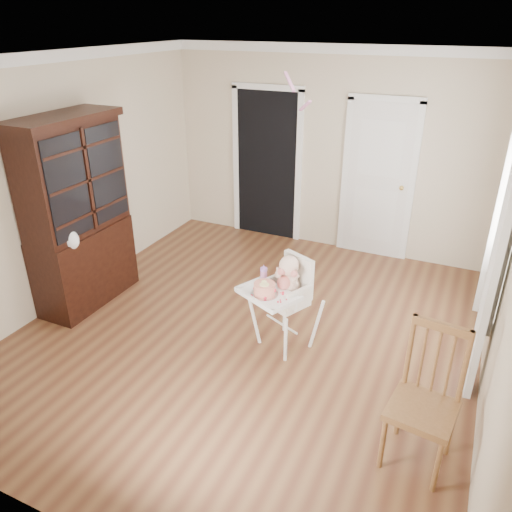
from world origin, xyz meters
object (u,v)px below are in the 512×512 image
at_px(cake, 265,289).
at_px(dining_chair, 424,404).
at_px(china_cabinet, 78,214).
at_px(sippy_cup, 264,274).
at_px(high_chair, 286,293).

xyz_separation_m(cake, dining_chair, (1.55, -0.68, -0.22)).
relative_size(cake, china_cabinet, 0.12).
height_order(sippy_cup, china_cabinet, china_cabinet).
height_order(sippy_cup, dining_chair, dining_chair).
distance_m(cake, dining_chair, 1.71).
distance_m(cake, sippy_cup, 0.28).
height_order(high_chair, sippy_cup, high_chair).
distance_m(sippy_cup, dining_chair, 1.92).
xyz_separation_m(cake, china_cabinet, (-2.28, 0.12, 0.32)).
bearing_deg(high_chair, cake, -93.13).
xyz_separation_m(high_chair, china_cabinet, (-2.41, -0.11, 0.46)).
height_order(cake, dining_chair, dining_chair).
relative_size(cake, dining_chair, 0.23).
height_order(high_chair, cake, high_chair).
bearing_deg(china_cabinet, high_chair, 2.58).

